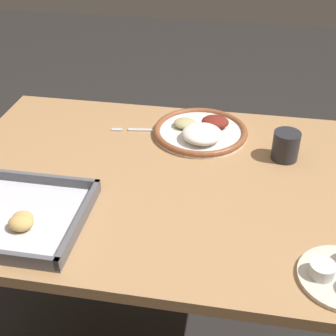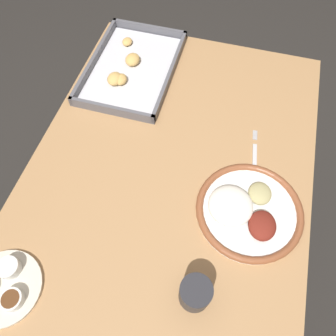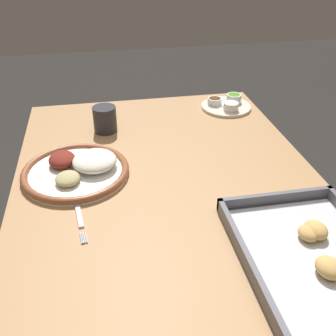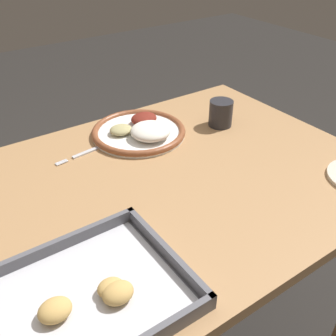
% 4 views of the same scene
% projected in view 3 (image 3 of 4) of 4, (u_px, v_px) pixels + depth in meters
% --- Properties ---
extents(dining_table, '(1.14, 0.81, 0.77)m').
position_uv_depth(dining_table, '(170.00, 218.00, 1.10)').
color(dining_table, '#AD7F51').
rests_on(dining_table, ground_plane).
extents(dinner_plate, '(0.29, 0.29, 0.05)m').
position_uv_depth(dinner_plate, '(78.00, 169.00, 1.06)').
color(dinner_plate, white).
rests_on(dinner_plate, dining_table).
extents(fork, '(0.19, 0.04, 0.00)m').
position_uv_depth(fork, '(79.00, 213.00, 0.92)').
color(fork, silver).
rests_on(fork, dining_table).
extents(saucer_plate, '(0.18, 0.18, 0.04)m').
position_uv_depth(saucer_plate, '(227.00, 104.00, 1.43)').
color(saucer_plate, beige).
rests_on(saucer_plate, dining_table).
extents(baking_tray, '(0.42, 0.29, 0.04)m').
position_uv_depth(baking_tray, '(319.00, 262.00, 0.78)').
color(baking_tray, '#595960').
rests_on(baking_tray, dining_table).
extents(drinking_cup, '(0.07, 0.07, 0.08)m').
position_uv_depth(drinking_cup, '(105.00, 119.00, 1.26)').
color(drinking_cup, '#28282D').
rests_on(drinking_cup, dining_table).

